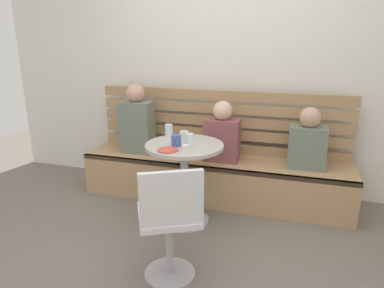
{
  "coord_description": "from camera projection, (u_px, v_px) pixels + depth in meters",
  "views": [
    {
      "loc": [
        0.74,
        -2.05,
        1.61
      ],
      "look_at": [
        -0.07,
        0.66,
        0.75
      ],
      "focal_mm": 32.54,
      "sensor_mm": 36.0,
      "label": 1
    }
  ],
  "objects": [
    {
      "name": "ground",
      "position": [
        176.0,
        267.0,
        2.55
      ],
      "size": [
        8.0,
        8.0,
        0.0
      ],
      "primitive_type": "plane",
      "color": "#70665B"
    },
    {
      "name": "back_wall",
      "position": [
        225.0,
        55.0,
        3.64
      ],
      "size": [
        5.2,
        0.1,
        2.9
      ],
      "primitive_type": "cube",
      "color": "silver",
      "rests_on": "ground"
    },
    {
      "name": "booth_bench",
      "position": [
        214.0,
        179.0,
        3.59
      ],
      "size": [
        2.7,
        0.52,
        0.44
      ],
      "color": "tan",
      "rests_on": "ground"
    },
    {
      "name": "booth_backrest",
      "position": [
        220.0,
        121.0,
        3.65
      ],
      "size": [
        2.65,
        0.04,
        0.66
      ],
      "color": "#A68157",
      "rests_on": "booth_bench"
    },
    {
      "name": "cafe_table",
      "position": [
        184.0,
        168.0,
        3.06
      ],
      "size": [
        0.68,
        0.68,
        0.74
      ],
      "color": "#ADADB2",
      "rests_on": "ground"
    },
    {
      "name": "white_chair",
      "position": [
        170.0,
        220.0,
        2.29
      ],
      "size": [
        0.54,
        0.54,
        0.85
      ],
      "color": "#ADADB2",
      "rests_on": "ground"
    },
    {
      "name": "person_adult",
      "position": [
        137.0,
        122.0,
        3.67
      ],
      "size": [
        0.34,
        0.22,
        0.73
      ],
      "color": "slate",
      "rests_on": "booth_bench"
    },
    {
      "name": "person_child_left",
      "position": [
        222.0,
        135.0,
        3.43
      ],
      "size": [
        0.34,
        0.22,
        0.6
      ],
      "color": "brown",
      "rests_on": "booth_bench"
    },
    {
      "name": "person_child_middle",
      "position": [
        308.0,
        142.0,
        3.23
      ],
      "size": [
        0.34,
        0.22,
        0.58
      ],
      "color": "slate",
      "rests_on": "booth_bench"
    },
    {
      "name": "cup_mug_blue",
      "position": [
        176.0,
        140.0,
        2.93
      ],
      "size": [
        0.08,
        0.08,
        0.09
      ],
      "primitive_type": "cylinder",
      "color": "#3D5B9E",
      "rests_on": "cafe_table"
    },
    {
      "name": "cup_espresso_small",
      "position": [
        185.0,
        148.0,
        2.79
      ],
      "size": [
        0.06,
        0.06,
        0.05
      ],
      "primitive_type": "cylinder",
      "color": "silver",
      "rests_on": "cafe_table"
    },
    {
      "name": "cup_glass_tall",
      "position": [
        169.0,
        131.0,
        3.19
      ],
      "size": [
        0.07,
        0.07,
        0.12
      ],
      "primitive_type": "cylinder",
      "color": "silver",
      "rests_on": "cafe_table"
    },
    {
      "name": "cup_glass_short",
      "position": [
        184.0,
        135.0,
        3.11
      ],
      "size": [
        0.08,
        0.08,
        0.08
      ],
      "primitive_type": "cylinder",
      "color": "silver",
      "rests_on": "cafe_table"
    },
    {
      "name": "cup_water_clear",
      "position": [
        190.0,
        140.0,
        2.92
      ],
      "size": [
        0.07,
        0.07,
        0.11
      ],
      "primitive_type": "cylinder",
      "color": "white",
      "rests_on": "cafe_table"
    },
    {
      "name": "plate_small",
      "position": [
        168.0,
        150.0,
        2.81
      ],
      "size": [
        0.17,
        0.17,
        0.01
      ],
      "primitive_type": "cylinder",
      "color": "#DB4C42",
      "rests_on": "cafe_table"
    }
  ]
}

